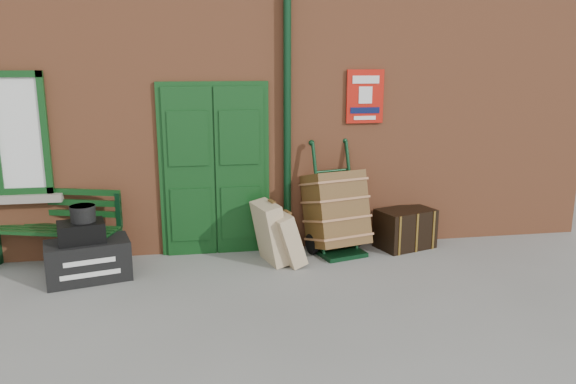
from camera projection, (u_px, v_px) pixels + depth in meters
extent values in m
plane|color=gray|center=(250.00, 294.00, 6.19)|extent=(80.00, 80.00, 0.00)
cube|color=#A85B36|center=(227.00, 93.00, 9.09)|extent=(10.00, 4.00, 4.00)
cube|color=#103D15|center=(215.00, 172.00, 7.29)|extent=(1.42, 0.12, 2.32)
cylinder|color=black|center=(287.00, 102.00, 7.20)|extent=(0.10, 0.10, 4.00)
cube|color=red|center=(365.00, 96.00, 7.41)|extent=(0.50, 0.03, 0.70)
cube|color=#103D15|center=(53.00, 230.00, 6.91)|extent=(1.65, 0.87, 0.04)
cube|color=#103D15|center=(60.00, 202.00, 7.07)|extent=(1.54, 0.51, 0.43)
cube|color=black|center=(113.00, 251.00, 6.87)|extent=(0.20, 0.48, 0.48)
cube|color=black|center=(88.00, 260.00, 6.56)|extent=(1.03, 0.73, 0.47)
cube|color=black|center=(81.00, 232.00, 6.48)|extent=(0.59, 0.49, 0.23)
cylinder|color=black|center=(83.00, 213.00, 6.46)|extent=(0.34, 0.34, 0.19)
cube|color=tan|center=(271.00, 233.00, 7.07)|extent=(0.49, 0.62, 0.80)
cube|color=tan|center=(286.00, 238.00, 7.02)|extent=(0.51, 0.58, 0.69)
cube|color=black|center=(342.00, 253.00, 7.41)|extent=(0.66, 0.55, 0.06)
cylinder|color=black|center=(318.00, 200.00, 7.32)|extent=(0.15, 0.40, 1.45)
cylinder|color=black|center=(351.00, 196.00, 7.53)|extent=(0.15, 0.40, 1.45)
cylinder|color=black|center=(312.00, 244.00, 7.45)|extent=(0.13, 0.28, 0.27)
cylinder|color=black|center=(354.00, 238.00, 7.72)|extent=(0.13, 0.28, 0.27)
cube|color=brown|center=(336.00, 209.00, 7.44)|extent=(0.88, 0.92, 1.07)
cube|color=black|center=(405.00, 228.00, 7.69)|extent=(0.85, 0.69, 0.54)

